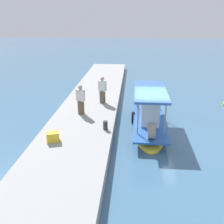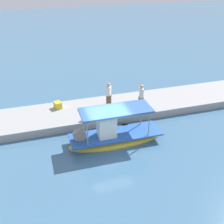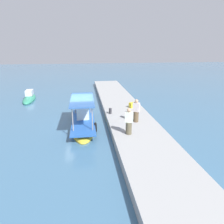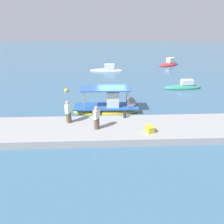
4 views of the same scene
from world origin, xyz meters
TOP-DOWN VIEW (x-y plane):
  - ground_plane at (0.00, 0.00)m, footprint 120.00×120.00m
  - dock_quay at (0.00, -4.16)m, footprint 36.00×3.73m
  - main_fishing_boat at (-0.42, -0.37)m, footprint 6.07×1.89m
  - fisherman_near_bollard at (-3.44, -3.35)m, footprint 0.50×0.57m
  - fisherman_by_crate at (-1.27, -4.40)m, footprint 0.55×0.57m
  - mooring_bollard at (0.95, -2.70)m, footprint 0.24×0.24m
  - cargo_crate at (2.49, -5.03)m, footprint 0.62×0.69m

SIDE VIEW (x-z plane):
  - ground_plane at x=0.00m, z-range 0.00..0.00m
  - dock_quay at x=0.00m, z-range 0.00..0.56m
  - main_fishing_boat at x=-0.42m, z-range -0.91..1.77m
  - cargo_crate at x=2.49m, z-range 0.56..1.02m
  - mooring_bollard at x=0.95m, z-range 0.56..1.02m
  - fisherman_by_crate at x=-1.27m, z-range 0.47..2.25m
  - fisherman_near_bollard at x=-3.44m, z-range 0.47..2.26m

